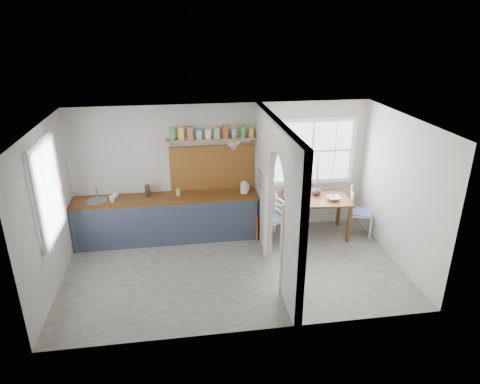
{
  "coord_description": "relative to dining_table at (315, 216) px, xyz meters",
  "views": [
    {
      "loc": [
        -0.85,
        -6.35,
        4.08
      ],
      "look_at": [
        0.18,
        0.49,
        1.25
      ],
      "focal_mm": 32.0,
      "sensor_mm": 36.0,
      "label": 1
    }
  ],
  "objects": [
    {
      "name": "kitchen_window",
      "position": [
        -4.66,
        -1.07,
        1.25
      ],
      "size": [
        0.1,
        1.16,
        1.5
      ],
      "primitive_type": null,
      "color": "white",
      "rests_on": "walls"
    },
    {
      "name": "ceiling",
      "position": [
        -1.79,
        -1.07,
        2.2
      ],
      "size": [
        5.8,
        3.2,
        0.01
      ],
      "primitive_type": "cube",
      "color": "#BAB6AF",
      "rests_on": "walls"
    },
    {
      "name": "shelf",
      "position": [
        -1.99,
        0.42,
        1.61
      ],
      "size": [
        1.75,
        0.2,
        0.21
      ],
      "color": "#9B7A4B",
      "rests_on": "walls"
    },
    {
      "name": "pendant_lamp",
      "position": [
        -1.64,
        0.08,
        1.48
      ],
      "size": [
        0.26,
        0.26,
        0.16
      ],
      "primitive_type": "cone",
      "color": "beige",
      "rests_on": "ceiling"
    },
    {
      "name": "kettle",
      "position": [
        -1.41,
        0.22,
        0.62
      ],
      "size": [
        0.24,
        0.22,
        0.23
      ],
      "primitive_type": null,
      "rotation": [
        0.0,
        0.0,
        -0.43
      ],
      "color": "silver",
      "rests_on": "counter"
    },
    {
      "name": "chair_right",
      "position": [
        0.91,
        -0.08,
        0.08
      ],
      "size": [
        0.55,
        0.55,
        0.95
      ],
      "primitive_type": null,
      "rotation": [
        0.0,
        0.0,
        1.24
      ],
      "color": "white",
      "rests_on": "floor"
    },
    {
      "name": "vase",
      "position": [
        0.04,
        0.16,
        0.5
      ],
      "size": [
        0.25,
        0.25,
        0.21
      ],
      "primitive_type": "imported",
      "rotation": [
        0.0,
        0.0,
        -0.33
      ],
      "color": "#483450",
      "rests_on": "dining_table"
    },
    {
      "name": "utensil_rail",
      "position": [
        -1.18,
        -0.17,
        1.05
      ],
      "size": [
        0.02,
        0.5,
        0.02
      ],
      "primitive_type": "cylinder",
      "rotation": [
        1.57,
        0.0,
        0.0
      ],
      "color": "#ACB1B9",
      "rests_on": "partition"
    },
    {
      "name": "table_cup",
      "position": [
        -0.23,
        -0.16,
        0.44
      ],
      "size": [
        0.11,
        0.11,
        0.09
      ],
      "primitive_type": "imported",
      "rotation": [
        0.0,
        0.0,
        -0.08
      ],
      "color": "#3E713E",
      "rests_on": "dining_table"
    },
    {
      "name": "walls",
      "position": [
        -1.79,
        -1.07,
        0.9
      ],
      "size": [
        5.81,
        3.21,
        2.6
      ],
      "color": "#BAB6AF",
      "rests_on": "floor"
    },
    {
      "name": "partition",
      "position": [
        -1.09,
        -1.01,
        1.05
      ],
      "size": [
        0.12,
        3.2,
        2.6
      ],
      "color": "#BAB6AF",
      "rests_on": "floor"
    },
    {
      "name": "bowl",
      "position": [
        0.29,
        -0.13,
        0.43
      ],
      "size": [
        0.26,
        0.26,
        0.06
      ],
      "primitive_type": "imported",
      "rotation": [
        0.0,
        0.0,
        0.02
      ],
      "color": "white",
      "rests_on": "dining_table"
    },
    {
      "name": "floor",
      "position": [
        -1.79,
        -1.07,
        -0.4
      ],
      "size": [
        5.8,
        3.2,
        0.01
      ],
      "primitive_type": "cube",
      "color": "gray",
      "rests_on": "ground"
    },
    {
      "name": "towel_orange",
      "position": [
        -1.21,
        -0.12,
        -0.15
      ],
      "size": [
        0.02,
        0.03,
        0.5
      ],
      "primitive_type": "cube",
      "color": "#E36104",
      "rests_on": "counter"
    },
    {
      "name": "dining_table",
      "position": [
        0.0,
        0.0,
        0.0
      ],
      "size": [
        1.34,
        0.96,
        0.79
      ],
      "primitive_type": null,
      "rotation": [
        0.0,
        0.0,
        -0.09
      ],
      "color": "#583315",
      "rests_on": "floor"
    },
    {
      "name": "mug_a",
      "position": [
        -3.91,
        0.16,
        0.56
      ],
      "size": [
        0.15,
        0.15,
        0.11
      ],
      "primitive_type": "imported",
      "rotation": [
        0.0,
        0.0,
        0.38
      ],
      "color": "white",
      "rests_on": "counter"
    },
    {
      "name": "nook_window",
      "position": [
        0.01,
        0.49,
        1.2
      ],
      "size": [
        1.76,
        0.1,
        1.3
      ],
      "primitive_type": null,
      "color": "white",
      "rests_on": "walls"
    },
    {
      "name": "counter",
      "position": [
        -2.92,
        0.26,
        0.06
      ],
      "size": [
        3.5,
        0.6,
        0.9
      ],
      "color": "#583315",
      "rests_on": "floor"
    },
    {
      "name": "backsplash",
      "position": [
        -1.99,
        0.51,
        0.95
      ],
      "size": [
        1.65,
        0.03,
        0.9
      ],
      "primitive_type": "cube",
      "color": "brown",
      "rests_on": "walls"
    },
    {
      "name": "knife_block",
      "position": [
        -3.27,
        0.37,
        0.61
      ],
      "size": [
        0.11,
        0.14,
        0.2
      ],
      "primitive_type": "cube",
      "rotation": [
        0.0,
        0.0,
        0.17
      ],
      "color": "#402618",
      "rests_on": "counter"
    },
    {
      "name": "jar",
      "position": [
        -2.68,
        0.27,
        0.57
      ],
      "size": [
        0.12,
        0.12,
        0.14
      ],
      "primitive_type": "cylinder",
      "rotation": [
        0.0,
        0.0,
        0.41
      ],
      "color": "tan",
      "rests_on": "counter"
    },
    {
      "name": "plate",
      "position": [
        -0.31,
        -0.0,
        0.41
      ],
      "size": [
        0.24,
        0.24,
        0.02
      ],
      "primitive_type": "cylinder",
      "rotation": [
        0.0,
        0.0,
        -0.29
      ],
      "color": "black",
      "rests_on": "dining_table"
    },
    {
      "name": "sink",
      "position": [
        -4.22,
        0.23,
        0.49
      ],
      "size": [
        0.4,
        0.4,
        0.02
      ],
      "primitive_type": "cylinder",
      "color": "#ACB1B9",
      "rests_on": "counter"
    },
    {
      "name": "mug_b",
      "position": [
        -3.87,
        0.34,
        0.55
      ],
      "size": [
        0.13,
        0.13,
        0.1
      ],
      "primitive_type": "imported",
      "rotation": [
        0.0,
        0.0,
        -0.04
      ],
      "color": "white",
      "rests_on": "counter"
    },
    {
      "name": "towel_magenta",
      "position": [
        -1.21,
        -0.09,
        -0.12
      ],
      "size": [
        0.02,
        0.03,
        0.58
      ],
      "primitive_type": "cube",
      "color": "#B52249",
      "rests_on": "counter"
    },
    {
      "name": "chair_left",
      "position": [
        -0.89,
        -0.04,
        0.03
      ],
      "size": [
        0.51,
        0.51,
        0.86
      ],
      "primitive_type": null,
      "rotation": [
        0.0,
        0.0,
        -1.21
      ],
      "color": "white",
      "rests_on": "floor"
    }
  ]
}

